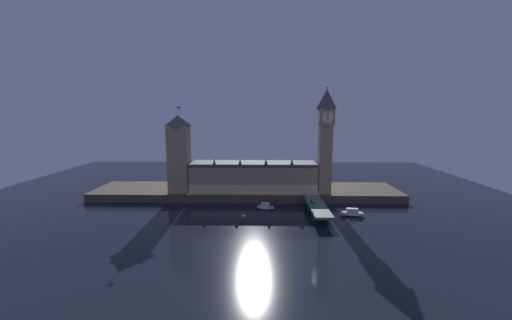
% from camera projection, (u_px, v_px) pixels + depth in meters
% --- Properties ---
extents(ground_plane, '(400.00, 400.00, 0.00)m').
position_uv_depth(ground_plane, '(243.00, 212.00, 193.89)').
color(ground_plane, black).
extents(embankment, '(220.00, 42.00, 5.64)m').
position_uv_depth(embankment, '(246.00, 192.00, 232.03)').
color(embankment, '#4C4438').
rests_on(embankment, ground_plane).
extents(parliament_hall, '(87.62, 23.06, 24.43)m').
position_uv_depth(parliament_hall, '(253.00, 177.00, 222.95)').
color(parliament_hall, tan).
rests_on(parliament_hall, embankment).
extents(clock_tower, '(10.32, 10.43, 72.28)m').
position_uv_depth(clock_tower, '(326.00, 138.00, 211.69)').
color(clock_tower, tan).
rests_on(clock_tower, embankment).
extents(victoria_tower, '(14.08, 14.08, 59.47)m').
position_uv_depth(victoria_tower, '(179.00, 154.00, 218.05)').
color(victoria_tower, tan).
rests_on(victoria_tower, embankment).
extents(bridge, '(10.23, 46.00, 6.21)m').
position_uv_depth(bridge, '(317.00, 207.00, 187.40)').
color(bridge, '#476656').
rests_on(bridge, ground_plane).
extents(car_northbound_lead, '(2.08, 4.20, 1.39)m').
position_uv_depth(car_northbound_lead, '(312.00, 202.00, 191.71)').
color(car_northbound_lead, '#235633').
rests_on(car_northbound_lead, bridge).
extents(street_lamp_near, '(1.34, 0.60, 6.94)m').
position_uv_depth(street_lamp_near, '(313.00, 205.00, 172.05)').
color(street_lamp_near, '#2D3333').
rests_on(street_lamp_near, bridge).
extents(street_lamp_far, '(1.34, 0.60, 6.85)m').
position_uv_depth(street_lamp_far, '(306.00, 192.00, 201.17)').
color(street_lamp_far, '#2D3333').
rests_on(street_lamp_far, bridge).
extents(boat_upstream, '(12.06, 6.80, 4.28)m').
position_uv_depth(boat_upstream, '(265.00, 207.00, 198.73)').
color(boat_upstream, white).
rests_on(boat_upstream, ground_plane).
extents(boat_downstream, '(14.88, 6.39, 4.69)m').
position_uv_depth(boat_downstream, '(352.00, 213.00, 185.72)').
color(boat_downstream, white).
rests_on(boat_downstream, ground_plane).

